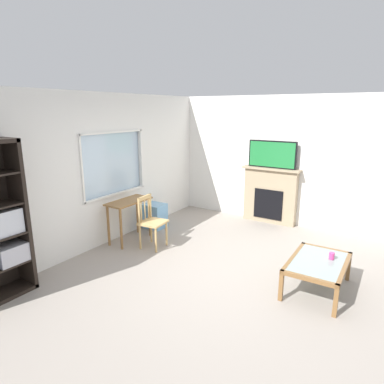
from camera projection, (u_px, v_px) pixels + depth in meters
ground at (231, 277)px, 4.73m from camera, size 6.32×5.98×0.02m
wall_back_with_window at (102, 171)px, 5.69m from camera, size 5.32×0.15×2.61m
wall_right at (292, 162)px, 6.63m from camera, size 0.12×5.18×2.61m
desk_under_window at (129, 208)px, 5.88m from camera, size 0.85×0.40×0.76m
wooden_chair at (151, 221)px, 5.64m from camera, size 0.46×0.44×0.90m
plastic_drawer_unit at (155, 216)px, 6.63m from camera, size 0.35×0.40×0.49m
fireplace at (270, 195)px, 6.87m from camera, size 0.26×1.19×1.17m
tv at (272, 154)px, 6.65m from camera, size 0.06×0.98×0.55m
coffee_table at (318, 265)px, 4.29m from camera, size 1.05×0.68×0.41m
sippy_cup at (332, 256)px, 4.32m from camera, size 0.07×0.07×0.09m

